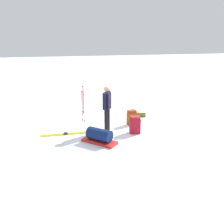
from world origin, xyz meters
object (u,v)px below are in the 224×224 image
at_px(gear_sled, 99,136).
at_px(ski_pair_near, 66,134).
at_px(backpack_bright, 135,125).
at_px(backpack_large_dark, 132,118).
at_px(ski_poles_planted_near, 83,98).
at_px(skier_standing, 107,106).
at_px(ski_poles_planted_far, 83,105).
at_px(sleeping_mat_rolled, 139,114).

bearing_deg(gear_sled, ski_pair_near, -135.46).
xyz_separation_m(backpack_bright, gear_sled, (0.47, -1.42, -0.09)).
xyz_separation_m(ski_pair_near, gear_sled, (1.02, 1.01, 0.21)).
height_order(ski_pair_near, backpack_large_dark, backpack_large_dark).
distance_m(backpack_large_dark, ski_poles_planted_near, 2.61).
bearing_deg(backpack_bright, skier_standing, -117.31).
height_order(skier_standing, ski_poles_planted_near, skier_standing).
relative_size(backpack_bright, gear_sled, 0.55).
bearing_deg(ski_poles_planted_far, ski_pair_near, -34.96).
bearing_deg(skier_standing, ski_pair_near, -93.02).
distance_m(ski_poles_planted_far, sleeping_mat_rolled, 2.56).
distance_m(ski_pair_near, backpack_large_dark, 2.66).
height_order(backpack_large_dark, sleeping_mat_rolled, backpack_large_dark).
height_order(ski_pair_near, gear_sled, gear_sled).
xyz_separation_m(skier_standing, gear_sled, (0.94, -0.51, -0.73)).
height_order(ski_poles_planted_far, sleeping_mat_rolled, ski_poles_planted_far).
relative_size(ski_pair_near, gear_sled, 1.50).
relative_size(ski_poles_planted_near, sleeping_mat_rolled, 2.32).
distance_m(skier_standing, backpack_bright, 1.21).
distance_m(gear_sled, sleeping_mat_rolled, 3.21).
xyz_separation_m(skier_standing, ski_poles_planted_far, (-1.27, -0.68, -0.24)).
bearing_deg(ski_poles_planted_near, ski_pair_near, -23.70).
bearing_deg(ski_pair_near, backpack_bright, 77.23).
distance_m(skier_standing, ski_pair_near, 1.78).
xyz_separation_m(backpack_large_dark, sleeping_mat_rolled, (-0.88, 0.69, -0.20)).
distance_m(backpack_bright, ski_poles_planted_far, 2.39).
height_order(backpack_large_dark, ski_poles_planted_far, ski_poles_planted_far).
relative_size(ski_poles_planted_near, gear_sled, 1.10).
bearing_deg(sleeping_mat_rolled, ski_pair_near, -70.00).
xyz_separation_m(skier_standing, backpack_large_dark, (-0.41, 1.11, -0.66)).
relative_size(ski_pair_near, backpack_large_dark, 2.93).
bearing_deg(ski_pair_near, skier_standing, 86.98).
bearing_deg(backpack_large_dark, gear_sled, -50.18).
distance_m(ski_pair_near, ski_poles_planted_near, 2.65).
xyz_separation_m(skier_standing, ski_pair_near, (-0.08, -1.51, -0.94)).
bearing_deg(ski_poles_planted_near, skier_standing, 11.31).
relative_size(ski_pair_near, backpack_bright, 2.75).
bearing_deg(ski_poles_planted_near, backpack_large_dark, 38.34).
bearing_deg(skier_standing, ski_poles_planted_near, -168.69).
xyz_separation_m(ski_pair_near, sleeping_mat_rolled, (-1.21, 3.31, 0.08)).
xyz_separation_m(backpack_large_dark, gear_sled, (1.35, -1.62, -0.07)).
bearing_deg(ski_poles_planted_far, backpack_large_dark, 64.38).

